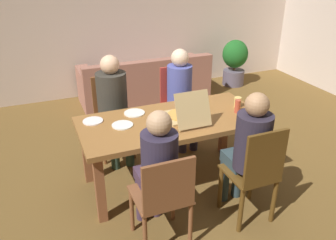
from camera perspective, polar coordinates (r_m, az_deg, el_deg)
ground_plane at (r=3.93m, az=0.56°, el=-9.76°), size 20.00×20.00×0.00m
back_wall at (r=6.09m, az=-10.66°, el=17.81°), size 7.43×0.12×2.97m
dining_table at (r=3.59m, az=0.60°, el=-1.24°), size 1.87×0.87×0.75m
chair_0 at (r=2.86m, az=-0.67°, el=-12.32°), size 0.45×0.42×0.91m
person_0 at (r=2.86m, az=-1.82°, el=-7.48°), size 0.29×0.50×1.23m
chair_1 at (r=4.30m, az=-9.19°, el=1.36°), size 0.41×0.43×0.96m
person_1 at (r=4.08m, az=-8.90°, el=3.24°), size 0.35×0.55×1.26m
chair_2 at (r=3.21m, az=14.04°, el=-8.40°), size 0.41×0.42×0.98m
person_2 at (r=3.19m, az=13.02°, el=-4.01°), size 0.31×0.48×1.25m
chair_3 at (r=4.55m, az=1.36°, el=3.12°), size 0.38×0.43×0.97m
person_3 at (r=4.35m, az=2.17°, el=4.84°), size 0.31×0.50×1.24m
pizza_box_0 at (r=3.53m, az=2.68°, el=0.85°), size 0.35×0.48×0.35m
plate_0 at (r=3.57m, az=-12.15°, el=-0.17°), size 0.20×0.20×0.01m
plate_1 at (r=3.69m, az=-5.50°, el=1.15°), size 0.22×0.22×0.01m
plate_2 at (r=3.44m, az=-7.44°, el=-0.83°), size 0.21×0.21×0.01m
drinking_glass_0 at (r=3.74m, az=11.27°, el=2.21°), size 0.06×0.06×0.14m
drinking_glass_1 at (r=3.88m, az=11.29°, el=2.87°), size 0.08×0.08×0.11m
couch at (r=5.91m, az=-3.78°, el=5.89°), size 2.12×0.80×0.76m
potted_plant at (r=6.67m, az=10.82°, el=9.47°), size 0.47×0.47×0.85m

